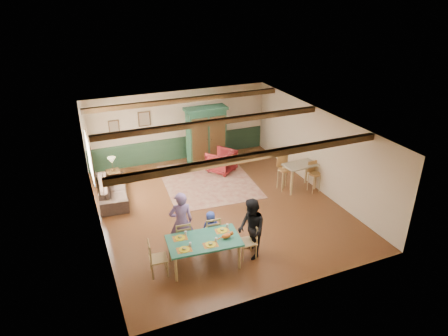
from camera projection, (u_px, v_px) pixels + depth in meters
name	position (u px, v px, depth m)	size (l,w,h in m)	color
floor	(219.00, 206.00, 12.38)	(8.00, 8.00, 0.00)	#4D2815
wall_back	(179.00, 126.00, 15.15)	(7.00, 0.02, 2.70)	beige
wall_left	(96.00, 188.00, 10.58)	(0.02, 8.00, 2.70)	beige
wall_right	(318.00, 149.00, 13.03)	(0.02, 8.00, 2.70)	beige
ceiling	(218.00, 123.00, 11.23)	(7.00, 8.00, 0.02)	silver
wainscot_back	(180.00, 148.00, 15.51)	(6.95, 0.03, 0.90)	#1B3121
ceiling_beam_front	(255.00, 156.00, 9.35)	(6.95, 0.16, 0.16)	black
ceiling_beam_mid	(213.00, 122.00, 11.60)	(6.95, 0.16, 0.16)	black
ceiling_beam_back	(186.00, 100.00, 13.78)	(6.95, 0.16, 0.16)	black
window_left	(90.00, 158.00, 11.93)	(0.06, 1.60, 1.30)	white
picture_left_wall	(98.00, 184.00, 9.92)	(0.04, 0.42, 0.52)	gray
picture_back_a	(144.00, 119.00, 14.48)	(0.45, 0.04, 0.55)	gray
picture_back_b	(114.00, 127.00, 14.16)	(0.38, 0.04, 0.48)	gray
dining_table	(204.00, 252.00, 9.68)	(1.74, 0.97, 0.73)	#216953
dining_chair_far_left	(182.00, 236.00, 10.14)	(0.41, 0.43, 0.92)	#9F814F
dining_chair_far_right	(212.00, 231.00, 10.35)	(0.41, 0.43, 0.92)	#9F814F
dining_chair_end_left	(158.00, 258.00, 9.34)	(0.41, 0.43, 0.92)	#9F814F
dining_chair_end_right	(247.00, 241.00, 9.94)	(0.41, 0.43, 0.92)	#9F814F
person_man	(181.00, 222.00, 10.05)	(0.61, 0.40, 1.67)	#8062A8
person_woman	(251.00, 229.00, 9.83)	(0.78, 0.60, 1.60)	black
person_child	(211.00, 228.00, 10.40)	(0.48, 0.31, 0.97)	#273C9E
cat	(226.00, 235.00, 9.55)	(0.35, 0.14, 0.17)	orange
place_setting_near_left	(184.00, 248.00, 9.15)	(0.39, 0.29, 0.11)	yellow
place_setting_near_center	(211.00, 243.00, 9.32)	(0.39, 0.29, 0.11)	yellow
place_setting_far_left	(180.00, 236.00, 9.57)	(0.39, 0.29, 0.11)	yellow
place_setting_far_right	(222.00, 229.00, 9.86)	(0.39, 0.29, 0.11)	yellow
area_rug	(208.00, 181.00, 13.92)	(2.99, 3.55, 0.01)	#C2AE8D
armoire	(206.00, 136.00, 14.85)	(1.56, 0.63, 2.21)	#143222
armchair	(221.00, 161.00, 14.48)	(0.87, 0.90, 0.82)	#4A0E14
sofa	(113.00, 190.00, 12.67)	(2.15, 0.84, 0.63)	#372822
end_table	(114.00, 178.00, 13.57)	(0.43, 0.43, 0.53)	black
table_lamp	(112.00, 164.00, 13.36)	(0.27, 0.27, 0.49)	#D2C388
counter_table	(299.00, 177.00, 13.22)	(1.09, 0.64, 0.91)	#B4AA8C
bar_stool_left	(285.00, 173.00, 13.15)	(0.42, 0.46, 1.19)	#AD7D43
bar_stool_right	(314.00, 177.00, 13.06)	(0.36, 0.40, 1.03)	#AD7D43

